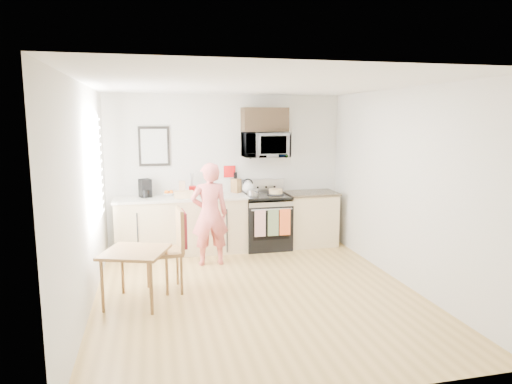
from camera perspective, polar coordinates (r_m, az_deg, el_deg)
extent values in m
plane|color=#A27D3E|center=(5.96, 0.11, -12.47)|extent=(4.60, 4.60, 0.00)
cube|color=silver|center=(7.85, -3.71, 2.58)|extent=(4.00, 0.04, 2.60)
cube|color=silver|center=(3.46, 8.85, -5.98)|extent=(4.00, 0.04, 2.60)
cube|color=silver|center=(5.52, -20.56, -0.78)|extent=(0.04, 4.60, 2.60)
cube|color=silver|center=(6.37, 17.93, 0.61)|extent=(0.04, 4.60, 2.60)
cube|color=white|center=(5.55, 0.12, 13.32)|extent=(4.00, 4.60, 0.04)
cube|color=silver|center=(6.27, -19.58, 2.71)|extent=(0.02, 1.40, 1.50)
cube|color=white|center=(6.27, -19.49, 2.71)|extent=(0.01, 1.30, 1.40)
cube|color=#CEBD84|center=(7.61, -9.24, -4.23)|extent=(2.10, 0.60, 0.90)
cube|color=beige|center=(7.52, -9.33, -0.74)|extent=(2.14, 0.64, 0.04)
cube|color=#CEBD84|center=(8.06, 6.81, -3.43)|extent=(0.84, 0.60, 0.90)
cube|color=black|center=(7.97, 6.87, -0.13)|extent=(0.88, 0.64, 0.04)
cube|color=black|center=(7.82, 1.32, -4.23)|extent=(0.76, 0.65, 0.77)
cube|color=black|center=(7.51, 1.92, -4.30)|extent=(0.61, 0.02, 0.45)
cube|color=#ABAAAF|center=(7.44, 1.93, -1.82)|extent=(0.74, 0.02, 0.14)
cylinder|color=#ABAAAF|center=(7.40, 2.02, -2.20)|extent=(0.68, 0.02, 0.02)
cube|color=black|center=(7.72, 1.33, -0.52)|extent=(0.76, 0.65, 0.04)
cube|color=#ABAAAF|center=(7.96, 0.85, 0.80)|extent=(0.76, 0.08, 0.24)
cube|color=white|center=(7.40, 0.52, -3.94)|extent=(0.18, 0.02, 0.44)
cube|color=#657B52|center=(7.45, 2.17, -3.86)|extent=(0.18, 0.02, 0.44)
cube|color=#DC5221|center=(7.50, 3.65, -3.77)|extent=(0.18, 0.02, 0.44)
imported|color=#ABAAAF|center=(7.72, 1.16, 5.91)|extent=(0.76, 0.51, 0.42)
cube|color=black|center=(7.75, 1.09, 9.03)|extent=(0.76, 0.35, 0.40)
cube|color=black|center=(7.69, -12.62, 5.60)|extent=(0.50, 0.03, 0.65)
cube|color=#A7ACA2|center=(7.67, -12.62, 5.60)|extent=(0.42, 0.01, 0.56)
cube|color=#B90F10|center=(7.84, -3.33, 2.57)|extent=(0.20, 0.02, 0.20)
imported|color=#C74136|center=(6.89, -5.81, -2.76)|extent=(0.58, 0.40, 1.56)
cube|color=brown|center=(5.62, -14.90, -7.26)|extent=(0.70, 0.70, 0.04)
cylinder|color=brown|center=(5.58, -18.67, -11.10)|extent=(0.04, 0.04, 0.62)
cylinder|color=brown|center=(5.37, -12.95, -11.66)|extent=(0.04, 0.04, 0.62)
cylinder|color=brown|center=(6.08, -16.36, -9.31)|extent=(0.04, 0.04, 0.62)
cylinder|color=brown|center=(5.88, -11.08, -9.72)|extent=(0.04, 0.04, 0.62)
cube|color=brown|center=(5.96, -11.45, -7.38)|extent=(0.48, 0.48, 0.05)
cube|color=brown|center=(5.91, -9.47, -4.64)|extent=(0.08, 0.45, 0.54)
cube|color=#55120E|center=(5.92, -9.21, -4.52)|extent=(0.10, 0.41, 0.45)
cylinder|color=brown|center=(5.85, -13.07, -10.55)|extent=(0.04, 0.04, 0.50)
cylinder|color=brown|center=(5.89, -9.29, -10.30)|extent=(0.04, 0.04, 0.50)
cylinder|color=brown|center=(6.21, -13.34, -9.38)|extent=(0.04, 0.04, 0.50)
cylinder|color=brown|center=(6.25, -9.79, -9.16)|extent=(0.04, 0.04, 0.50)
cube|color=brown|center=(7.83, -2.51, 0.80)|extent=(0.18, 0.19, 0.24)
cylinder|color=#B90F10|center=(7.65, -7.94, 0.19)|extent=(0.12, 0.12, 0.15)
imported|color=white|center=(7.68, -10.84, -0.25)|extent=(0.21, 0.21, 0.05)
cube|color=tan|center=(7.46, -9.21, 0.37)|extent=(0.11, 0.11, 0.26)
cube|color=black|center=(7.59, -13.69, 0.48)|extent=(0.22, 0.24, 0.29)
cylinder|color=black|center=(7.51, -13.67, -0.18)|extent=(0.11, 0.11, 0.11)
cube|color=#E0AB75|center=(7.40, -9.01, -0.30)|extent=(0.31, 0.15, 0.11)
cylinder|color=black|center=(7.73, 2.47, -0.27)|extent=(0.28, 0.28, 0.01)
cylinder|color=tan|center=(7.73, 2.47, 0.08)|extent=(0.23, 0.23, 0.07)
sphere|color=white|center=(7.83, -1.02, 0.56)|extent=(0.20, 0.20, 0.20)
cone|color=white|center=(7.82, -1.02, 1.34)|extent=(0.06, 0.06, 0.06)
torus|color=black|center=(7.82, -1.02, 1.03)|extent=(0.18, 0.02, 0.18)
cylinder|color=#ABAAAF|center=(7.58, -0.37, -0.13)|extent=(0.20, 0.20, 0.10)
cylinder|color=black|center=(7.44, 0.03, 0.00)|extent=(0.04, 0.18, 0.02)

